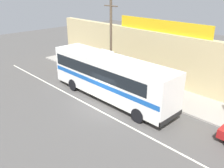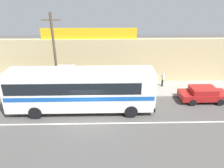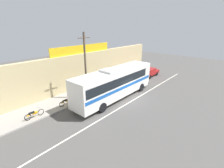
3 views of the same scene
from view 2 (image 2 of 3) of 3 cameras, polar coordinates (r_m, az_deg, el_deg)
ground_plane at (r=16.82m, az=-6.58°, el=-9.30°), size 70.00×70.00×0.00m
sidewalk_slab at (r=21.31m, az=-5.46°, el=-1.42°), size 30.00×3.60×0.14m
storefront_facade at (r=22.45m, az=-5.34°, el=6.33°), size 30.00×0.70×4.80m
storefront_billboard at (r=21.76m, az=-6.41°, el=13.74°), size 9.84×0.12×1.10m
road_center_stripe at (r=16.16m, az=-6.81°, el=-10.84°), size 30.00×0.14×0.01m
intercity_bus at (r=16.96m, az=-8.88°, el=-1.13°), size 11.86×2.68×3.78m
parked_car at (r=20.51m, az=23.94°, el=-2.53°), size 4.26×1.87×1.37m
utility_pole at (r=18.94m, az=-15.50°, el=7.49°), size 1.60×0.22×7.60m
motorcycle_black at (r=21.18m, az=-21.39°, el=-1.77°), size 1.96×0.56×0.94m
motorcycle_purple at (r=20.89m, az=-17.94°, el=-1.60°), size 1.85×0.56×0.94m
pedestrian_near_shop at (r=22.03m, az=13.90°, el=1.66°), size 0.30×0.48×1.60m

